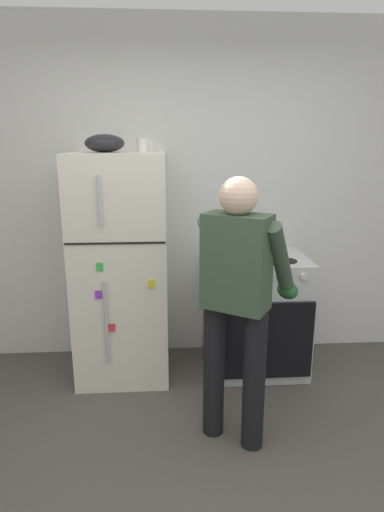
{
  "coord_description": "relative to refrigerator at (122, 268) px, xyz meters",
  "views": [
    {
      "loc": [
        -0.15,
        -1.58,
        1.78
      ],
      "look_at": [
        0.04,
        1.32,
        1.0
      ],
      "focal_mm": 30.27,
      "sensor_mm": 36.0,
      "label": 1
    }
  ],
  "objects": [
    {
      "name": "person_cook",
      "position": [
        0.74,
        -0.86,
        0.1
      ],
      "size": [
        0.63,
        0.66,
        1.6
      ],
      "color": "black",
      "rests_on": "ground"
    },
    {
      "name": "kitchen_wall_back",
      "position": [
        0.48,
        0.38,
        0.5
      ],
      "size": [
        6.0,
        0.1,
        2.7
      ],
      "primitive_type": "cube",
      "color": "silver",
      "rests_on": "ground"
    },
    {
      "name": "mixing_bowl",
      "position": [
        -0.08,
        0.0,
        0.91
      ],
      "size": [
        0.28,
        0.28,
        0.12
      ],
      "primitive_type": "ellipsoid",
      "color": "black",
      "rests_on": "refrigerator"
    },
    {
      "name": "coffee_mug",
      "position": [
        0.18,
        0.05,
        0.9
      ],
      "size": [
        0.11,
        0.08,
        0.1
      ],
      "color": "silver",
      "rests_on": "refrigerator"
    },
    {
      "name": "red_pot",
      "position": [
        0.87,
        -0.05,
        0.13
      ],
      "size": [
        0.38,
        0.28,
        0.1
      ],
      "color": "#19479E",
      "rests_on": "stove_range"
    },
    {
      "name": "stove_range",
      "position": [
        1.03,
        -0.01,
        -0.39
      ],
      "size": [
        0.76,
        0.67,
        0.93
      ],
      "color": "silver",
      "rests_on": "ground"
    },
    {
      "name": "refrigerator",
      "position": [
        0.0,
        0.0,
        0.0
      ],
      "size": [
        0.68,
        0.72,
        1.7
      ],
      "color": "silver",
      "rests_on": "ground"
    }
  ]
}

